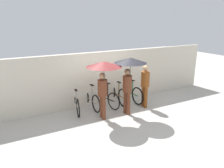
% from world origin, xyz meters
% --- Properties ---
extents(ground_plane, '(30.00, 30.00, 0.00)m').
position_xyz_m(ground_plane, '(0.00, 0.00, 0.00)').
color(ground_plane, '#B7B2A8').
extents(back_wall, '(10.44, 0.12, 2.06)m').
position_xyz_m(back_wall, '(0.00, 1.79, 1.03)').
color(back_wall, beige).
rests_on(back_wall, ground).
extents(parked_bicycle_0, '(0.53, 1.73, 1.10)m').
position_xyz_m(parked_bicycle_0, '(-1.15, 1.50, 0.36)').
color(parked_bicycle_0, black).
rests_on(parked_bicycle_0, ground).
extents(parked_bicycle_1, '(0.44, 1.65, 1.02)m').
position_xyz_m(parked_bicycle_1, '(-0.58, 1.52, 0.36)').
color(parked_bicycle_1, black).
rests_on(parked_bicycle_1, ground).
extents(parked_bicycle_2, '(0.54, 1.66, 0.98)m').
position_xyz_m(parked_bicycle_2, '(-0.00, 1.43, 0.36)').
color(parked_bicycle_2, black).
rests_on(parked_bicycle_2, ground).
extents(parked_bicycle_3, '(0.44, 1.72, 1.00)m').
position_xyz_m(parked_bicycle_3, '(0.58, 1.52, 0.38)').
color(parked_bicycle_3, black).
rests_on(parked_bicycle_3, ground).
extents(parked_bicycle_4, '(0.44, 1.80, 0.98)m').
position_xyz_m(parked_bicycle_4, '(1.15, 1.47, 0.38)').
color(parked_bicycle_4, black).
rests_on(parked_bicycle_4, ground).
extents(pedestrian_leading, '(1.14, 1.14, 2.00)m').
position_xyz_m(pedestrian_leading, '(-0.56, 0.36, 1.63)').
color(pedestrian_leading, brown).
rests_on(pedestrian_leading, ground).
extents(pedestrian_center, '(1.09, 1.09, 2.05)m').
position_xyz_m(pedestrian_center, '(0.38, 0.31, 1.65)').
color(pedestrian_center, brown).
rests_on(pedestrian_center, ground).
extents(pedestrian_trailing, '(0.32, 0.32, 1.63)m').
position_xyz_m(pedestrian_trailing, '(1.29, 0.62, 0.95)').
color(pedestrian_trailing, brown).
rests_on(pedestrian_trailing, ground).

